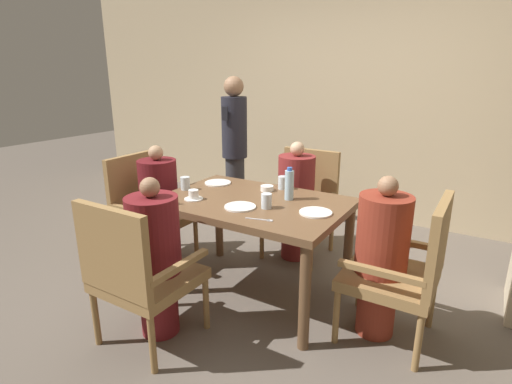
{
  "coord_description": "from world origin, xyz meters",
  "views": [
    {
      "loc": [
        1.44,
        -2.32,
        1.64
      ],
      "look_at": [
        0.0,
        0.05,
        0.8
      ],
      "focal_mm": 28.0,
      "sensor_mm": 36.0,
      "label": 1
    }
  ],
  "objects": [
    {
      "name": "ground_plane",
      "position": [
        0.0,
        0.0,
        0.0
      ],
      "size": [
        16.0,
        16.0,
        0.0
      ],
      "primitive_type": "plane",
      "color": "#60564C"
    },
    {
      "name": "wall_back",
      "position": [
        0.0,
        2.14,
        1.4
      ],
      "size": [
        8.0,
        0.06,
        2.8
      ],
      "color": "tan",
      "rests_on": "ground_plane"
    },
    {
      "name": "dining_table",
      "position": [
        0.0,
        0.0,
        0.65
      ],
      "size": [
        1.33,
        0.9,
        0.75
      ],
      "color": "brown",
      "rests_on": "ground_plane"
    },
    {
      "name": "chair_left_side",
      "position": [
        -1.08,
        0.0,
        0.5
      ],
      "size": [
        0.55,
        0.54,
        0.95
      ],
      "color": "olive",
      "rests_on": "ground_plane"
    },
    {
      "name": "diner_in_left_chair",
      "position": [
        -0.93,
        0.0,
        0.54
      ],
      "size": [
        0.32,
        0.32,
        1.06
      ],
      "color": "#5B1419",
      "rests_on": "ground_plane"
    },
    {
      "name": "chair_far_side",
      "position": [
        0.0,
        0.87,
        0.5
      ],
      "size": [
        0.54,
        0.55,
        0.95
      ],
      "color": "olive",
      "rests_on": "ground_plane"
    },
    {
      "name": "diner_in_far_chair",
      "position": [
        -0.0,
        0.72,
        0.55
      ],
      "size": [
        0.32,
        0.32,
        1.07
      ],
      "color": "maroon",
      "rests_on": "ground_plane"
    },
    {
      "name": "chair_right_side",
      "position": [
        1.08,
        0.0,
        0.5
      ],
      "size": [
        0.55,
        0.54,
        0.95
      ],
      "color": "olive",
      "rests_on": "ground_plane"
    },
    {
      "name": "diner_in_right_chair",
      "position": [
        0.93,
        0.0,
        0.54
      ],
      "size": [
        0.32,
        0.32,
        1.05
      ],
      "color": "maroon",
      "rests_on": "ground_plane"
    },
    {
      "name": "chair_near_corner",
      "position": [
        -0.27,
        -0.87,
        0.5
      ],
      "size": [
        0.54,
        0.55,
        0.95
      ],
      "color": "olive",
      "rests_on": "ground_plane"
    },
    {
      "name": "diner_in_near_chair",
      "position": [
        -0.27,
        -0.72,
        0.54
      ],
      "size": [
        0.32,
        0.32,
        1.04
      ],
      "color": "maroon",
      "rests_on": "ground_plane"
    },
    {
      "name": "standing_host",
      "position": [
        -0.96,
        1.18,
        0.86
      ],
      "size": [
        0.27,
        0.31,
        1.59
      ],
      "color": "#2D2D33",
      "rests_on": "ground_plane"
    },
    {
      "name": "plate_main_left",
      "position": [
        0.01,
        -0.18,
        0.75
      ],
      "size": [
        0.22,
        0.22,
        0.01
      ],
      "color": "white",
      "rests_on": "dining_table"
    },
    {
      "name": "plate_main_right",
      "position": [
        -0.48,
        0.23,
        0.75
      ],
      "size": [
        0.22,
        0.22,
        0.01
      ],
      "color": "white",
      "rests_on": "dining_table"
    },
    {
      "name": "plate_dessert_center",
      "position": [
        0.5,
        -0.02,
        0.75
      ],
      "size": [
        0.22,
        0.22,
        0.01
      ],
      "color": "white",
      "rests_on": "dining_table"
    },
    {
      "name": "teacup_with_saucer",
      "position": [
        -0.38,
        -0.21,
        0.78
      ],
      "size": [
        0.14,
        0.14,
        0.07
      ],
      "color": "white",
      "rests_on": "dining_table"
    },
    {
      "name": "bowl_small",
      "position": [
        -0.03,
        0.26,
        0.77
      ],
      "size": [
        0.1,
        0.1,
        0.04
      ],
      "color": "white",
      "rests_on": "dining_table"
    },
    {
      "name": "water_bottle",
      "position": [
        0.21,
        0.15,
        0.86
      ],
      "size": [
        0.07,
        0.07,
        0.24
      ],
      "color": "#A3C6DB",
      "rests_on": "dining_table"
    },
    {
      "name": "glass_tall_near",
      "position": [
        0.05,
        0.37,
        0.8
      ],
      "size": [
        0.07,
        0.07,
        0.1
      ],
      "color": "silver",
      "rests_on": "dining_table"
    },
    {
      "name": "glass_tall_mid",
      "position": [
        -0.59,
        -0.05,
        0.8
      ],
      "size": [
        0.07,
        0.07,
        0.1
      ],
      "color": "silver",
      "rests_on": "dining_table"
    },
    {
      "name": "glass_tall_far",
      "position": [
        0.17,
        -0.1,
        0.8
      ],
      "size": [
        0.07,
        0.07,
        0.1
      ],
      "color": "silver",
      "rests_on": "dining_table"
    },
    {
      "name": "salt_shaker",
      "position": [
        -0.47,
        -0.37,
        0.79
      ],
      "size": [
        0.03,
        0.03,
        0.08
      ],
      "color": "white",
      "rests_on": "dining_table"
    },
    {
      "name": "pepper_shaker",
      "position": [
        -0.43,
        -0.37,
        0.78
      ],
      "size": [
        0.03,
        0.03,
        0.07
      ],
      "color": "#4C3D2D",
      "rests_on": "dining_table"
    },
    {
      "name": "fork_beside_plate",
      "position": [
        0.26,
        -0.31,
        0.75
      ],
      "size": [
        0.18,
        0.06,
        0.0
      ],
      "color": "silver",
      "rests_on": "dining_table"
    }
  ]
}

